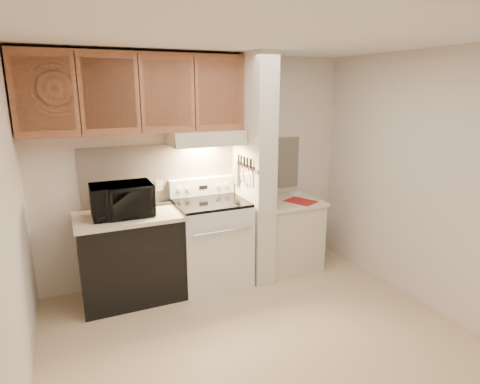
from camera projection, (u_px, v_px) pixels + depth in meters
floor at (257, 336)px, 3.56m from camera, size 3.60×3.60×0.00m
ceiling at (261, 37)px, 2.93m from camera, size 3.60×3.60×0.00m
wall_back at (200, 168)px, 4.57m from camera, size 3.60×2.50×0.02m
wall_left at (5, 232)px, 2.53m from camera, size 0.02×3.00×2.50m
wall_right at (422, 181)px, 3.96m from camera, size 0.02×3.00×2.50m
backsplash at (200, 170)px, 4.56m from camera, size 2.60×0.02×0.63m
range_body at (212, 243)px, 4.46m from camera, size 0.76×0.65×0.92m
oven_window at (222, 250)px, 4.17m from camera, size 0.50×0.01×0.30m
oven_handle at (223, 231)px, 4.08m from camera, size 0.65×0.02×0.02m
cooktop at (211, 202)px, 4.34m from camera, size 0.74×0.64×0.03m
range_backguard at (202, 186)px, 4.57m from camera, size 0.76×0.08×0.20m
range_display at (203, 187)px, 4.53m from camera, size 0.10×0.01×0.04m
range_knob_left_outer at (179, 190)px, 4.42m from camera, size 0.05×0.02×0.05m
range_knob_left_inner at (188, 189)px, 4.46m from camera, size 0.05×0.02×0.05m
range_knob_right_inner at (218, 186)px, 4.60m from camera, size 0.05×0.02×0.05m
range_knob_right_outer at (226, 185)px, 4.64m from camera, size 0.05×0.02×0.05m
dishwasher_front at (131, 258)px, 4.13m from camera, size 1.00×0.63×0.87m
left_countertop at (128, 216)px, 4.02m from camera, size 1.04×0.67×0.04m
spoon_rest at (163, 204)px, 4.34m from camera, size 0.24×0.09×0.02m
teal_jar at (123, 213)px, 3.89m from camera, size 0.13×0.13×0.11m
outlet at (159, 186)px, 4.40m from camera, size 0.08×0.01×0.12m
microwave at (122, 200)px, 3.93m from camera, size 0.58×0.39×0.32m
partition_pillar at (254, 170)px, 4.46m from camera, size 0.22×0.70×2.50m
pillar_trim at (244, 167)px, 4.40m from camera, size 0.01×0.70×0.04m
knife_strip at (245, 166)px, 4.35m from camera, size 0.02×0.42×0.04m
knife_blade_a at (250, 177)px, 4.24m from camera, size 0.01×0.03×0.16m
knife_handle_a at (251, 164)px, 4.19m from camera, size 0.02×0.02×0.10m
knife_blade_b at (247, 177)px, 4.31m from camera, size 0.01×0.04×0.18m
knife_handle_b at (247, 162)px, 4.27m from camera, size 0.02×0.02×0.10m
knife_blade_c at (245, 177)px, 4.37m from camera, size 0.01×0.04×0.20m
knife_handle_c at (244, 161)px, 4.34m from camera, size 0.02×0.02×0.10m
knife_blade_d at (241, 173)px, 4.45m from camera, size 0.01×0.04×0.16m
knife_handle_d at (241, 160)px, 4.41m from camera, size 0.02×0.02×0.10m
knife_blade_e at (239, 173)px, 4.51m from camera, size 0.01×0.04×0.18m
knife_handle_e at (239, 159)px, 4.47m from camera, size 0.02×0.02×0.10m
oven_mitt at (237, 172)px, 4.57m from camera, size 0.03×0.11×0.27m
right_cab_base at (287, 235)px, 4.86m from camera, size 0.70×0.60×0.81m
right_countertop at (288, 202)px, 4.75m from camera, size 0.74×0.64×0.04m
red_folder at (301, 201)px, 4.68m from camera, size 0.36×0.40×0.01m
white_box at (296, 193)px, 4.99m from camera, size 0.16×0.13×0.04m
range_hood at (206, 137)px, 4.28m from camera, size 0.78×0.44×0.15m
hood_lip at (213, 144)px, 4.11m from camera, size 0.78×0.04×0.06m
upper_cabinets at (137, 93)px, 3.93m from camera, size 2.18×0.33×0.77m
cab_door_a at (44, 94)px, 3.47m from camera, size 0.46×0.01×0.63m
cab_gap_a at (78, 94)px, 3.58m from camera, size 0.01×0.01×0.73m
cab_door_b at (110, 94)px, 3.68m from camera, size 0.46×0.01×0.63m
cab_gap_b at (140, 94)px, 3.79m from camera, size 0.01×0.01×0.73m
cab_door_c at (168, 94)px, 3.90m from camera, size 0.46×0.01×0.63m
cab_gap_c at (195, 93)px, 4.01m from camera, size 0.01×0.01×0.73m
cab_door_d at (220, 93)px, 4.12m from camera, size 0.46×0.01×0.63m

